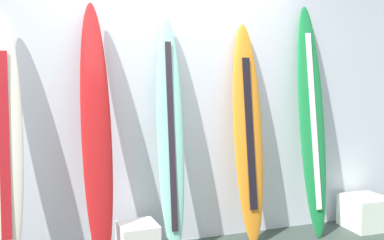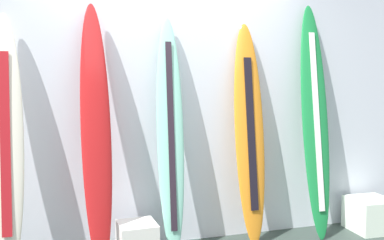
# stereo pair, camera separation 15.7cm
# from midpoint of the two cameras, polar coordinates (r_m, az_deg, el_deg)

# --- Properties ---
(wall_back) EXTENTS (7.20, 0.20, 2.80)m
(wall_back) POSITION_cam_midpoint_polar(r_m,az_deg,el_deg) (3.94, -3.18, 4.01)
(wall_back) COLOR silver
(wall_back) RESTS_ON ground
(surfboard_ivory) EXTENTS (0.27, 0.34, 2.01)m
(surfboard_ivory) POSITION_cam_midpoint_polar(r_m,az_deg,el_deg) (3.56, -22.21, -3.08)
(surfboard_ivory) COLOR white
(surfboard_ivory) RESTS_ON ground
(surfboard_crimson) EXTENTS (0.26, 0.43, 2.12)m
(surfboard_crimson) POSITION_cam_midpoint_polar(r_m,az_deg,el_deg) (3.52, -11.29, -2.00)
(surfboard_crimson) COLOR red
(surfboard_crimson) RESTS_ON ground
(surfboard_seafoam) EXTENTS (0.25, 0.37, 2.03)m
(surfboard_seafoam) POSITION_cam_midpoint_polar(r_m,az_deg,el_deg) (3.69, -1.65, -2.04)
(surfboard_seafoam) COLOR #86D0B9
(surfboard_seafoam) RESTS_ON ground
(surfboard_sunset) EXTENTS (0.30, 0.34, 2.01)m
(surfboard_sunset) POSITION_cam_midpoint_polar(r_m,az_deg,el_deg) (3.97, 8.72, -1.77)
(surfboard_sunset) COLOR orange
(surfboard_sunset) RESTS_ON ground
(surfboard_emerald) EXTENTS (0.28, 0.38, 2.20)m
(surfboard_emerald) POSITION_cam_midpoint_polar(r_m,az_deg,el_deg) (4.26, 16.96, -0.32)
(surfboard_emerald) COLOR #1B823E
(surfboard_emerald) RESTS_ON ground
(display_block_center) EXTENTS (0.41, 0.41, 0.32)m
(display_block_center) POSITION_cam_midpoint_polar(r_m,az_deg,el_deg) (4.76, 23.36, -11.37)
(display_block_center) COLOR white
(display_block_center) RESTS_ON ground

